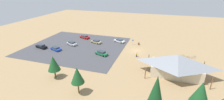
# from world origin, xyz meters

# --- Properties ---
(ground) EXTENTS (160.00, 160.00, 0.00)m
(ground) POSITION_xyz_m (0.00, 0.00, 0.00)
(ground) COLOR #9E7F56
(ground) RESTS_ON ground
(parking_lot_asphalt) EXTENTS (35.33, 31.42, 0.05)m
(parking_lot_asphalt) POSITION_xyz_m (22.24, 2.51, 0.03)
(parking_lot_asphalt) COLOR #424247
(parking_lot_asphalt) RESTS_ON ground
(bike_pavilion) EXTENTS (14.87, 8.68, 5.80)m
(bike_pavilion) POSITION_xyz_m (-12.54, 13.12, 3.29)
(bike_pavilion) COLOR beige
(bike_pavilion) RESTS_ON ground
(trash_bin) EXTENTS (0.60, 0.60, 0.90)m
(trash_bin) POSITION_xyz_m (-0.11, -6.19, 0.45)
(trash_bin) COLOR brown
(trash_bin) RESTS_ON ground
(lot_sign) EXTENTS (0.56, 0.08, 2.20)m
(lot_sign) POSITION_xyz_m (2.12, -5.42, 1.41)
(lot_sign) COLOR #99999E
(lot_sign) RESTS_ON ground
(pine_east) EXTENTS (3.27, 3.27, 6.79)m
(pine_east) POSITION_xyz_m (-15.52, 26.15, 4.64)
(pine_east) COLOR brown
(pine_east) RESTS_ON ground
(pine_mideast) EXTENTS (3.03, 3.03, 5.93)m
(pine_mideast) POSITION_xyz_m (16.36, 23.66, 4.01)
(pine_mideast) COLOR brown
(pine_mideast) RESTS_ON ground
(pine_center) EXTENTS (2.83, 2.83, 6.25)m
(pine_center) POSITION_xyz_m (7.65, 27.42, 4.47)
(pine_center) COLOR brown
(pine_center) RESTS_ON ground
(pine_midwest) EXTENTS (2.71, 2.71, 8.13)m
(pine_midwest) POSITION_xyz_m (-8.17, 28.75, 5.35)
(pine_midwest) COLOR brown
(pine_midwest) RESTS_ON ground
(bicycle_red_yard_left) EXTENTS (0.56, 1.60, 0.74)m
(bicycle_red_yard_left) POSITION_xyz_m (-13.16, 2.56, 0.34)
(bicycle_red_yard_left) COLOR black
(bicycle_red_yard_left) RESTS_ON ground
(bicycle_green_yard_right) EXTENTS (1.22, 1.27, 0.84)m
(bicycle_green_yard_right) POSITION_xyz_m (-15.68, 0.77, 0.38)
(bicycle_green_yard_right) COLOR black
(bicycle_green_yard_right) RESTS_ON ground
(bicycle_white_edge_south) EXTENTS (1.74, 0.55, 0.81)m
(bicycle_white_edge_south) POSITION_xyz_m (-16.66, 4.71, 0.38)
(bicycle_white_edge_south) COLOR black
(bicycle_white_edge_south) RESTS_ON ground
(bicycle_purple_lone_east) EXTENTS (1.20, 1.30, 0.80)m
(bicycle_purple_lone_east) POSITION_xyz_m (-17.23, 1.50, 0.36)
(bicycle_purple_lone_east) COLOR black
(bicycle_purple_lone_east) RESTS_ON ground
(bicycle_teal_back_row) EXTENTS (1.29, 1.22, 0.85)m
(bicycle_teal_back_row) POSITION_xyz_m (-14.90, 4.89, 0.39)
(bicycle_teal_back_row) COLOR black
(bicycle_teal_back_row) RESTS_ON ground
(bicycle_silver_front_row) EXTENTS (1.58, 0.68, 0.80)m
(bicycle_silver_front_row) POSITION_xyz_m (-18.81, 0.50, 0.35)
(bicycle_silver_front_row) COLOR black
(bicycle_silver_front_row) RESTS_ON ground
(bicycle_orange_mid_cluster) EXTENTS (0.62, 1.68, 0.87)m
(bicycle_orange_mid_cluster) POSITION_xyz_m (-16.06, 2.84, 0.39)
(bicycle_orange_mid_cluster) COLOR black
(bicycle_orange_mid_cluster) RESTS_ON ground
(bicycle_black_yard_center) EXTENTS (1.52, 0.81, 0.77)m
(bicycle_black_yard_center) POSITION_xyz_m (-11.41, 3.83, 0.35)
(bicycle_black_yard_center) COLOR black
(bicycle_black_yard_center) RESTS_ON ground
(car_black_by_curb) EXTENTS (4.86, 2.71, 1.49)m
(car_black_by_curb) POSITION_xyz_m (33.74, 8.30, 0.78)
(car_black_by_curb) COLOR black
(car_black_by_curb) RESTS_ON parking_lot_asphalt
(car_green_far_end) EXTENTS (4.78, 3.08, 1.46)m
(car_green_far_end) POSITION_xyz_m (10.27, 7.28, 0.77)
(car_green_far_end) COLOR #1E6B3D
(car_green_far_end) RESTS_ON parking_lot_asphalt
(car_silver_front_row) EXTENTS (4.77, 3.45, 1.40)m
(car_silver_front_row) POSITION_xyz_m (24.66, 2.04, 0.74)
(car_silver_front_row) COLOR #BCBCC1
(car_silver_front_row) RESTS_ON parking_lot_asphalt
(car_tan_aisle_side) EXTENTS (4.68, 2.97, 1.28)m
(car_tan_aisle_side) POSITION_xyz_m (16.50, -2.88, 0.69)
(car_tan_aisle_side) COLOR tan
(car_tan_aisle_side) RESTS_ON parking_lot_asphalt
(car_white_second_row) EXTENTS (4.90, 3.39, 1.27)m
(car_white_second_row) POSITION_xyz_m (7.89, -6.87, 0.69)
(car_white_second_row) COLOR white
(car_white_second_row) RESTS_ON parking_lot_asphalt
(car_red_inner_stall) EXTENTS (4.77, 3.25, 1.34)m
(car_red_inner_stall) POSITION_xyz_m (23.77, -7.01, 0.73)
(car_red_inner_stall) COLOR red
(car_red_inner_stall) RESTS_ON parking_lot_asphalt
(car_blue_near_entry) EXTENTS (4.74, 3.31, 1.28)m
(car_blue_near_entry) POSITION_xyz_m (27.39, 8.36, 0.69)
(car_blue_near_entry) COLOR #1E42B2
(car_blue_near_entry) RESTS_ON parking_lot_asphalt
(visitor_at_bikes) EXTENTS (0.37, 0.36, 1.67)m
(visitor_at_bikes) POSITION_xyz_m (-1.15, 5.13, 0.88)
(visitor_at_bikes) COLOR #2D3347
(visitor_at_bikes) RESTS_ON ground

